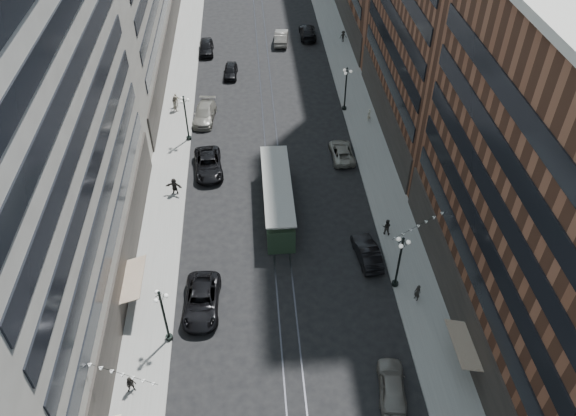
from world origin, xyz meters
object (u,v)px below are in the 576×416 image
object	(u,v)px
pedestrian_2	(131,385)
car_14	(281,37)
car_7	(208,164)
pedestrian_extra_1	(417,293)
lamppost_sw_far	(164,314)
car_4	(392,385)
car_9	(206,47)
streetcar	(277,198)
lamppost_se_mid	(346,87)
lamppost_se_far	(399,261)
pedestrian_9	(343,36)
car_2	(202,301)
pedestrian_5	(174,186)
car_12	(308,32)
car_11	(342,152)
car_13	(231,71)
pedestrian_7	(387,227)
pedestrian_6	(176,100)
pedestrian_8	(369,115)
car_8	(205,114)
car_10	(367,252)
lamppost_sw_mid	(186,117)
pedestrian_extra_0	(175,103)

from	to	relation	value
pedestrian_2	car_14	xyz separation A→B (m)	(14.26, 55.47, -0.04)
car_7	pedestrian_extra_1	size ratio (longest dim) A/B	3.82
lamppost_sw_far	car_14	world-z (taller)	lamppost_sw_far
car_4	car_9	size ratio (longest dim) A/B	0.93
streetcar	lamppost_se_mid	bearing A→B (deg)	62.48
lamppost_se_far	pedestrian_9	xyz separation A→B (m)	(2.66, 46.60, -2.13)
car_2	pedestrian_5	size ratio (longest dim) A/B	3.36
car_12	pedestrian_extra_1	size ratio (longest dim) A/B	3.60
car_2	pedestrian_5	bearing A→B (deg)	105.00
car_11	car_4	bearing A→B (deg)	87.24
pedestrian_5	streetcar	bearing A→B (deg)	-2.15
lamppost_se_far	car_13	world-z (taller)	lamppost_se_far
lamppost_se_mid	car_12	bearing A→B (deg)	96.36
lamppost_sw_far	car_4	bearing A→B (deg)	-19.24
car_12	pedestrian_7	xyz separation A→B (m)	(2.84, -42.63, 0.16)
car_7	pedestrian_6	distance (m)	13.81
car_4	pedestrian_5	xyz separation A→B (m)	(-16.82, 23.08, 0.26)
lamppost_se_far	pedestrian_8	bearing A→B (deg)	84.44
lamppost_se_far	streetcar	distance (m)	13.93
pedestrian_7	streetcar	bearing A→B (deg)	-2.14
pedestrian_7	car_8	bearing A→B (deg)	-29.57
car_13	pedestrian_extra_1	size ratio (longest dim) A/B	2.71
car_13	pedestrian_7	bearing A→B (deg)	-61.94
lamppost_sw_far	pedestrian_8	size ratio (longest dim) A/B	3.60
car_7	car_13	size ratio (longest dim) A/B	1.41
lamppost_se_mid	car_8	bearing A→B (deg)	-177.18
car_10	car_12	xyz separation A→B (m)	(-0.53, 45.53, 0.03)
car_10	pedestrian_extra_1	size ratio (longest dim) A/B	3.07
pedestrian_5	pedestrian_6	world-z (taller)	pedestrian_5
lamppost_sw_mid	car_11	world-z (taller)	lamppost_sw_mid
car_8	car_14	bearing A→B (deg)	69.13
lamppost_sw_far	lamppost_sw_mid	world-z (taller)	same
lamppost_se_mid	pedestrian_5	bearing A→B (deg)	-142.97
lamppost_sw_far	lamppost_se_far	world-z (taller)	same
lamppost_se_mid	pedestrian_8	size ratio (longest dim) A/B	3.60
pedestrian_2	car_7	xyz separation A→B (m)	(4.61, 25.39, -0.07)
car_11	car_14	xyz separation A→B (m)	(-4.60, 28.76, 0.18)
lamppost_se_mid	car_7	xyz separation A→B (m)	(-16.00, -10.86, -2.26)
car_4	lamppost_se_mid	bearing A→B (deg)	-86.13
car_14	pedestrian_7	size ratio (longest dim) A/B	3.18
car_2	pedestrian_9	distance (m)	51.20
pedestrian_2	car_9	bearing A→B (deg)	81.31
car_8	pedestrian_extra_0	world-z (taller)	pedestrian_extra_0
car_11	lamppost_se_mid	bearing A→B (deg)	-101.81
car_7	car_10	distance (m)	19.84
pedestrian_2	car_4	bearing A→B (deg)	-9.15
car_9	car_14	xyz separation A→B (m)	(10.79, 2.44, 0.03)
pedestrian_2	pedestrian_6	size ratio (longest dim) A/B	0.92
lamppost_sw_far	pedestrian_9	world-z (taller)	lamppost_sw_far
car_11	pedestrian_7	xyz separation A→B (m)	(2.27, -12.28, 0.29)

